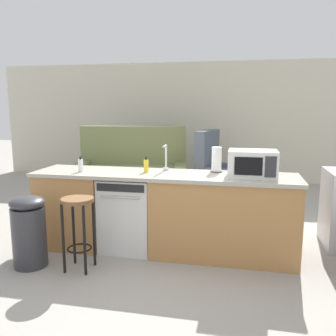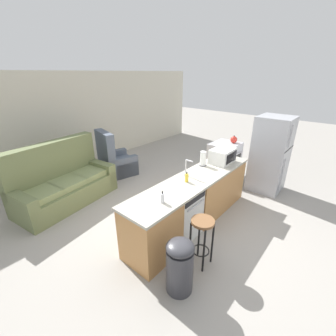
{
  "view_description": "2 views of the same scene",
  "coord_description": "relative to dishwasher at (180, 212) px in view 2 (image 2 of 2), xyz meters",
  "views": [
    {
      "loc": [
        0.99,
        -3.77,
        1.62
      ],
      "look_at": [
        0.1,
        0.51,
        0.87
      ],
      "focal_mm": 38.0,
      "sensor_mm": 36.0,
      "label": 1
    },
    {
      "loc": [
        -2.76,
        -1.89,
        2.56
      ],
      "look_at": [
        0.19,
        0.63,
        0.9
      ],
      "focal_mm": 24.0,
      "sensor_mm": 36.0,
      "label": 2
    }
  ],
  "objects": [
    {
      "name": "ground_plane",
      "position": [
        0.25,
        0.0,
        -0.42
      ],
      "size": [
        24.0,
        24.0,
        0.0
      ],
      "primitive_type": "plane",
      "color": "gray"
    },
    {
      "name": "wall_back",
      "position": [
        0.55,
        4.2,
        0.88
      ],
      "size": [
        10.0,
        0.06,
        2.6
      ],
      "color": "beige",
      "rests_on": "ground_plane"
    },
    {
      "name": "kitchen_counter",
      "position": [
        0.49,
        0.0,
        -0.0
      ],
      "size": [
        2.94,
        0.66,
        0.9
      ],
      "color": "#B77F47",
      "rests_on": "ground_plane"
    },
    {
      "name": "dishwasher",
      "position": [
        0.0,
        0.0,
        0.0
      ],
      "size": [
        0.58,
        0.61,
        0.84
      ],
      "color": "silver",
      "rests_on": "ground_plane"
    },
    {
      "name": "stove_range",
      "position": [
        2.6,
        0.55,
        0.03
      ],
      "size": [
        0.76,
        0.68,
        0.9
      ],
      "color": "#B7B7BC",
      "rests_on": "ground_plane"
    },
    {
      "name": "refrigerator",
      "position": [
        2.6,
        -0.55,
        0.43
      ],
      "size": [
        0.72,
        0.73,
        1.71
      ],
      "color": "#A8AAB2",
      "rests_on": "ground_plane"
    },
    {
      "name": "microwave",
      "position": [
        1.36,
        -0.0,
        0.62
      ],
      "size": [
        0.5,
        0.37,
        0.28
      ],
      "color": "white",
      "rests_on": "kitchen_counter"
    },
    {
      "name": "sink_faucet",
      "position": [
        0.39,
        0.17,
        0.61
      ],
      "size": [
        0.07,
        0.18,
        0.3
      ],
      "color": "silver",
      "rests_on": "kitchen_counter"
    },
    {
      "name": "paper_towel_roll",
      "position": [
        0.97,
        0.2,
        0.62
      ],
      "size": [
        0.14,
        0.14,
        0.28
      ],
      "color": "#4C4C51",
      "rests_on": "kitchen_counter"
    },
    {
      "name": "soap_bottle",
      "position": [
        0.2,
        0.02,
        0.55
      ],
      "size": [
        0.06,
        0.06,
        0.18
      ],
      "color": "yellow",
      "rests_on": "kitchen_counter"
    },
    {
      "name": "dish_soap_bottle",
      "position": [
        -0.53,
        -0.1,
        0.55
      ],
      "size": [
        0.06,
        0.06,
        0.18
      ],
      "color": "silver",
      "rests_on": "kitchen_counter"
    },
    {
      "name": "kettle",
      "position": [
        2.77,
        0.42,
        0.56
      ],
      "size": [
        0.21,
        0.17,
        0.19
      ],
      "color": "red",
      "rests_on": "stove_range"
    },
    {
      "name": "bar_stool",
      "position": [
        -0.32,
        -0.63,
        0.11
      ],
      "size": [
        0.32,
        0.32,
        0.74
      ],
      "color": "brown",
      "rests_on": "ground_plane"
    },
    {
      "name": "trash_bin",
      "position": [
        -0.86,
        -0.66,
        -0.04
      ],
      "size": [
        0.35,
        0.35,
        0.74
      ],
      "color": "#333338",
      "rests_on": "ground_plane"
    },
    {
      "name": "couch",
      "position": [
        -0.76,
        2.52,
        -0.03
      ],
      "size": [
        2.12,
        1.2,
        1.27
      ],
      "color": "#667047",
      "rests_on": "ground_plane"
    },
    {
      "name": "armchair",
      "position": [
        0.8,
        2.83,
        -0.07
      ],
      "size": [
        0.99,
        1.02,
        1.2
      ],
      "color": "#515B6B",
      "rests_on": "ground_plane"
    }
  ]
}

